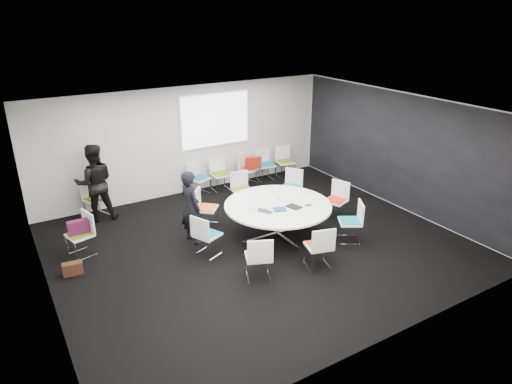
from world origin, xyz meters
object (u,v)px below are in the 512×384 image
cup (279,198)px  maroon_bag (78,227)px  chair_ring_e (207,242)px  person_back (95,183)px  chair_ring_d (206,215)px  chair_back_e (285,167)px  chair_ring_c (242,197)px  chair_spare_left (82,242)px  person_main (191,207)px  brown_bag (73,269)px  chair_ring_a (335,207)px  laptop (266,210)px  chair_back_b (221,180)px  chair_ring_h (350,229)px  chair_ring_f (259,265)px  chair_back_d (265,171)px  chair_ring_b (291,194)px  chair_person_back (96,206)px  conference_table (278,212)px  chair_ring_g (319,254)px  chair_back_c (249,175)px  chair_back_a (199,184)px

cup → maroon_bag: bearing=164.2°
chair_ring_e → cup: 1.89m
person_back → chair_ring_d: bearing=150.0°
chair_ring_d → chair_back_e: size_ratio=1.00×
chair_ring_c → chair_spare_left: bearing=12.7°
person_main → brown_bag: bearing=83.7°
chair_ring_c → cup: (0.07, -1.51, 0.50)m
chair_ring_a → laptop: size_ratio=2.65×
chair_ring_e → chair_ring_a: bearing=66.2°
cup → laptop: bearing=-149.0°
chair_back_b → brown_bag: size_ratio=2.44×
chair_back_b → chair_spare_left: (-3.95, -1.70, 0.00)m
chair_ring_h → person_back: size_ratio=0.49×
chair_ring_a → chair_ring_f: (-2.87, -1.27, 0.00)m
maroon_bag → chair_back_d: bearing=17.8°
chair_ring_b → person_main: (-2.92, -0.54, 0.51)m
maroon_bag → chair_person_back: bearing=67.8°
chair_ring_e → chair_back_b: 3.50m
conference_table → person_main: (-1.69, 0.70, 0.24)m
chair_ring_e → person_main: bearing=158.1°
person_main → chair_ring_g: bearing=-150.8°
chair_ring_d → maroon_bag: 2.70m
chair_ring_c → chair_ring_g: 3.19m
chair_ring_h → chair_back_b: bearing=45.0°
chair_back_b → chair_back_d: same height
person_main → chair_back_c: bearing=-57.5°
chair_spare_left → person_main: person_main is taller
chair_ring_g → chair_back_a: 4.53m
conference_table → chair_ring_d: 1.66m
chair_ring_a → laptop: (-2.03, -0.17, 0.47)m
chair_back_b → chair_person_back: size_ratio=1.00×
chair_ring_b → chair_ring_c: size_ratio=1.00×
conference_table → chair_ring_d: size_ratio=2.58×
chair_ring_g → chair_ring_c: bearing=103.3°
person_main → chair_ring_f: bearing=-174.2°
chair_ring_d → person_back: (-1.98, 1.66, 0.63)m
chair_ring_h → cup: 1.64m
chair_ring_f → chair_back_b: size_ratio=1.00×
chair_spare_left → laptop: chair_spare_left is taller
chair_ring_d → chair_person_back: bearing=-91.1°
chair_ring_g → cup: size_ratio=9.78×
conference_table → chair_ring_d: (-1.13, 1.19, -0.27)m
brown_bag → chair_ring_a: bearing=-6.2°
chair_person_back → chair_back_b: bearing=155.1°
chair_ring_c → chair_back_e: (2.15, 1.29, 0.00)m
chair_back_a → laptop: (0.08, -3.16, 0.47)m
person_back → chair_ring_a: bearing=159.4°
conference_table → laptop: 0.46m
chair_ring_e → chair_back_c: size_ratio=1.00×
chair_ring_c → maroon_bag: 3.93m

